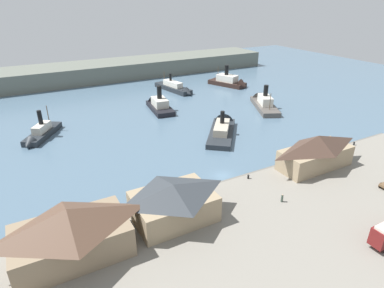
{
  "coord_description": "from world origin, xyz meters",
  "views": [
    {
      "loc": [
        -37.85,
        -54.25,
        38.81
      ],
      "look_at": [
        0.03,
        15.28,
        2.0
      ],
      "focal_mm": 30.12,
      "sensor_mm": 36.0,
      "label": 1
    }
  ],
  "objects_px": {
    "ferry_departing_north": "(158,104)",
    "ferry_moored_east": "(176,88)",
    "mooring_post_west": "(248,177)",
    "mooring_post_east": "(354,143)",
    "ferry_shed_customs_shed": "(70,232)",
    "mooring_post_center_west": "(344,147)",
    "ferry_shed_central_terminal": "(173,201)",
    "ferry_mid_harbor": "(40,134)",
    "pedestrian_walking_west": "(282,198)",
    "ferry_shed_east_terminal": "(316,151)",
    "ferry_moored_west": "(263,102)",
    "ferry_outer_harbor": "(231,82)",
    "ferry_near_quay": "(223,128)"
  },
  "relations": [
    {
      "from": "mooring_post_west",
      "to": "mooring_post_east",
      "type": "distance_m",
      "value": 36.57
    },
    {
      "from": "mooring_post_west",
      "to": "ferry_near_quay",
      "type": "height_order",
      "value": "ferry_near_quay"
    },
    {
      "from": "ferry_shed_east_terminal",
      "to": "mooring_post_center_west",
      "type": "xyz_separation_m",
      "value": [
        15.05,
        3.31,
        -3.7
      ]
    },
    {
      "from": "ferry_moored_west",
      "to": "ferry_outer_harbor",
      "type": "distance_m",
      "value": 31.28
    },
    {
      "from": "ferry_shed_east_terminal",
      "to": "ferry_moored_east",
      "type": "xyz_separation_m",
      "value": [
        1.96,
        79.33,
        -3.91
      ]
    },
    {
      "from": "ferry_shed_customs_shed",
      "to": "ferry_near_quay",
      "type": "relative_size",
      "value": 0.79
    },
    {
      "from": "ferry_moored_east",
      "to": "ferry_mid_harbor",
      "type": "distance_m",
      "value": 63.81
    },
    {
      "from": "ferry_departing_north",
      "to": "ferry_outer_harbor",
      "type": "relative_size",
      "value": 0.94
    },
    {
      "from": "ferry_mid_harbor",
      "to": "ferry_moored_east",
      "type": "bearing_deg",
      "value": 24.94
    },
    {
      "from": "ferry_shed_central_terminal",
      "to": "mooring_post_center_west",
      "type": "bearing_deg",
      "value": 5.22
    },
    {
      "from": "ferry_shed_east_terminal",
      "to": "pedestrian_walking_west",
      "type": "distance_m",
      "value": 18.57
    },
    {
      "from": "ferry_shed_east_terminal",
      "to": "mooring_post_center_west",
      "type": "relative_size",
      "value": 20.38
    },
    {
      "from": "mooring_post_center_west",
      "to": "mooring_post_west",
      "type": "distance_m",
      "value": 32.18
    },
    {
      "from": "ferry_moored_west",
      "to": "ferry_near_quay",
      "type": "bearing_deg",
      "value": -153.61
    },
    {
      "from": "ferry_moored_east",
      "to": "pedestrian_walking_west",
      "type": "bearing_deg",
      "value": -102.21
    },
    {
      "from": "mooring_post_center_west",
      "to": "ferry_shed_central_terminal",
      "type": "bearing_deg",
      "value": -174.78
    },
    {
      "from": "ferry_moored_east",
      "to": "ferry_near_quay",
      "type": "bearing_deg",
      "value": -98.65
    },
    {
      "from": "pedestrian_walking_west",
      "to": "mooring_post_west",
      "type": "xyz_separation_m",
      "value": [
        -0.36,
        10.38,
        -0.36
      ]
    },
    {
      "from": "ferry_shed_central_terminal",
      "to": "mooring_post_east",
      "type": "xyz_separation_m",
      "value": [
        57.37,
        5.04,
        -3.2
      ]
    },
    {
      "from": "ferry_mid_harbor",
      "to": "pedestrian_walking_west",
      "type": "bearing_deg",
      "value": -56.74
    },
    {
      "from": "mooring_post_east",
      "to": "ferry_mid_harbor",
      "type": "height_order",
      "value": "ferry_mid_harbor"
    },
    {
      "from": "mooring_post_center_west",
      "to": "ferry_moored_east",
      "type": "xyz_separation_m",
      "value": [
        -13.09,
        76.02,
        -0.21
      ]
    },
    {
      "from": "ferry_departing_north",
      "to": "ferry_moored_east",
      "type": "distance_m",
      "value": 24.1
    },
    {
      "from": "mooring_post_west",
      "to": "ferry_moored_east",
      "type": "height_order",
      "value": "ferry_moored_east"
    },
    {
      "from": "mooring_post_east",
      "to": "ferry_shed_central_terminal",
      "type": "bearing_deg",
      "value": -174.98
    },
    {
      "from": "ferry_moored_west",
      "to": "ferry_outer_harbor",
      "type": "relative_size",
      "value": 1.16
    },
    {
      "from": "ferry_mid_harbor",
      "to": "ferry_near_quay",
      "type": "distance_m",
      "value": 54.76
    },
    {
      "from": "ferry_outer_harbor",
      "to": "mooring_post_west",
      "type": "bearing_deg",
      "value": -122.16
    },
    {
      "from": "ferry_shed_east_terminal",
      "to": "ferry_near_quay",
      "type": "bearing_deg",
      "value": 99.62
    },
    {
      "from": "ferry_shed_central_terminal",
      "to": "ferry_mid_harbor",
      "type": "xyz_separation_m",
      "value": [
        -17.97,
        53.95,
        -3.46
      ]
    },
    {
      "from": "mooring_post_west",
      "to": "mooring_post_center_west",
      "type": "bearing_deg",
      "value": 0.31
    },
    {
      "from": "ferry_shed_east_terminal",
      "to": "ferry_mid_harbor",
      "type": "distance_m",
      "value": 76.74
    },
    {
      "from": "ferry_shed_customs_shed",
      "to": "ferry_moored_east",
      "type": "distance_m",
      "value": 100.06
    },
    {
      "from": "ferry_moored_east",
      "to": "ferry_departing_north",
      "type": "bearing_deg",
      "value": -131.87
    },
    {
      "from": "ferry_shed_east_terminal",
      "to": "ferry_mid_harbor",
      "type": "height_order",
      "value": "ferry_shed_east_terminal"
    },
    {
      "from": "ferry_shed_central_terminal",
      "to": "ferry_mid_harbor",
      "type": "distance_m",
      "value": 56.97
    },
    {
      "from": "mooring_post_west",
      "to": "ferry_shed_central_terminal",
      "type": "bearing_deg",
      "value": -167.35
    },
    {
      "from": "mooring_post_center_west",
      "to": "ferry_moored_west",
      "type": "relative_size",
      "value": 0.04
    },
    {
      "from": "ferry_outer_harbor",
      "to": "ferry_moored_east",
      "type": "bearing_deg",
      "value": 172.03
    },
    {
      "from": "ferry_departing_north",
      "to": "ferry_shed_central_terminal",
      "type": "bearing_deg",
      "value": -110.73
    },
    {
      "from": "ferry_shed_central_terminal",
      "to": "mooring_post_west",
      "type": "relative_size",
      "value": 16.22
    },
    {
      "from": "pedestrian_walking_west",
      "to": "ferry_moored_east",
      "type": "distance_m",
      "value": 88.58
    },
    {
      "from": "pedestrian_walking_west",
      "to": "ferry_mid_harbor",
      "type": "relative_size",
      "value": 0.1
    },
    {
      "from": "mooring_post_center_west",
      "to": "ferry_moored_east",
      "type": "distance_m",
      "value": 77.14
    },
    {
      "from": "pedestrian_walking_west",
      "to": "mooring_post_west",
      "type": "relative_size",
      "value": 1.97
    },
    {
      "from": "ferry_near_quay",
      "to": "mooring_post_east",
      "type": "bearing_deg",
      "value": -48.41
    },
    {
      "from": "ferry_shed_customs_shed",
      "to": "mooring_post_east",
      "type": "xyz_separation_m",
      "value": [
        75.27,
        5.77,
        -3.98
      ]
    },
    {
      "from": "ferry_shed_customs_shed",
      "to": "mooring_post_center_west",
      "type": "xyz_separation_m",
      "value": [
        70.87,
        5.57,
        -3.98
      ]
    },
    {
      "from": "pedestrian_walking_west",
      "to": "ferry_shed_customs_shed",
      "type": "bearing_deg",
      "value": 172.72
    },
    {
      "from": "ferry_departing_north",
      "to": "ferry_moored_east",
      "type": "relative_size",
      "value": 0.79
    }
  ]
}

